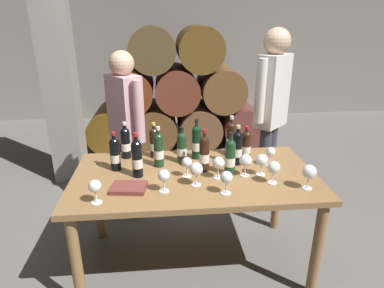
# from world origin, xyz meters

# --- Properties ---
(ground_plane) EXTENTS (14.00, 14.00, 0.00)m
(ground_plane) POSITION_xyz_m (0.00, 0.00, 0.00)
(ground_plane) COLOR #66635E
(cellar_back_wall) EXTENTS (10.00, 0.24, 2.80)m
(cellar_back_wall) POSITION_xyz_m (0.00, 4.20, 1.40)
(cellar_back_wall) COLOR gray
(cellar_back_wall) RESTS_ON ground_plane
(barrel_stack) EXTENTS (2.49, 0.90, 1.69)m
(barrel_stack) POSITION_xyz_m (-0.00, 2.60, 0.72)
(barrel_stack) COLOR brown
(barrel_stack) RESTS_ON ground_plane
(stone_pillar) EXTENTS (0.32, 0.32, 2.60)m
(stone_pillar) POSITION_xyz_m (-1.30, 1.60, 1.30)
(stone_pillar) COLOR gray
(stone_pillar) RESTS_ON ground_plane
(dining_table) EXTENTS (1.70, 0.90, 0.76)m
(dining_table) POSITION_xyz_m (0.00, 0.00, 0.67)
(dining_table) COLOR olive
(dining_table) RESTS_ON ground_plane
(wine_bottle_0) EXTENTS (0.07, 0.07, 0.28)m
(wine_bottle_0) POSITION_xyz_m (-0.08, 0.21, 0.88)
(wine_bottle_0) COLOR #19381E
(wine_bottle_0) RESTS_ON dining_table
(wine_bottle_1) EXTENTS (0.07, 0.07, 0.29)m
(wine_bottle_1) POSITION_xyz_m (-0.50, 0.34, 0.89)
(wine_bottle_1) COLOR black
(wine_bottle_1) RESTS_ON dining_table
(wine_bottle_2) EXTENTS (0.07, 0.07, 0.31)m
(wine_bottle_2) POSITION_xyz_m (0.32, 0.35, 0.90)
(wine_bottle_2) COLOR black
(wine_bottle_2) RESTS_ON dining_table
(wine_bottle_3) EXTENTS (0.07, 0.07, 0.29)m
(wine_bottle_3) POSITION_xyz_m (-0.56, 0.13, 0.88)
(wine_bottle_3) COLOR black
(wine_bottle_3) RESTS_ON dining_table
(wine_bottle_4) EXTENTS (0.07, 0.07, 0.32)m
(wine_bottle_4) POSITION_xyz_m (-0.39, 0.01, 0.90)
(wine_bottle_4) COLOR black
(wine_bottle_4) RESTS_ON dining_table
(wine_bottle_5) EXTENTS (0.07, 0.07, 0.28)m
(wine_bottle_5) POSITION_xyz_m (-0.28, 0.34, 0.88)
(wine_bottle_5) COLOR black
(wine_bottle_5) RESTS_ON dining_table
(wine_bottle_6) EXTENTS (0.07, 0.07, 0.31)m
(wine_bottle_6) POSITION_xyz_m (0.07, 0.06, 0.89)
(wine_bottle_6) COLOR black
(wine_bottle_6) RESTS_ON dining_table
(wine_bottle_7) EXTENTS (0.07, 0.07, 0.31)m
(wine_bottle_7) POSITION_xyz_m (-0.25, 0.16, 0.89)
(wine_bottle_7) COLOR #19381E
(wine_bottle_7) RESTS_ON dining_table
(wine_bottle_8) EXTENTS (0.07, 0.07, 0.30)m
(wine_bottle_8) POSITION_xyz_m (0.33, 0.15, 0.89)
(wine_bottle_8) COLOR black
(wine_bottle_8) RESTS_ON dining_table
(wine_bottle_9) EXTENTS (0.07, 0.07, 0.31)m
(wine_bottle_9) POSITION_xyz_m (0.24, -0.02, 0.89)
(wine_bottle_9) COLOR #19381E
(wine_bottle_9) RESTS_ON dining_table
(wine_bottle_10) EXTENTS (0.07, 0.07, 0.32)m
(wine_bottle_10) POSITION_xyz_m (0.04, 0.28, 0.90)
(wine_bottle_10) COLOR black
(wine_bottle_10) RESTS_ON dining_table
(wine_bottle_11) EXTENTS (0.07, 0.07, 0.27)m
(wine_bottle_11) POSITION_xyz_m (0.42, 0.22, 0.88)
(wine_bottle_11) COLOR black
(wine_bottle_11) RESTS_ON dining_table
(wine_glass_0) EXTENTS (0.08, 0.08, 0.16)m
(wine_glass_0) POSITION_xyz_m (0.50, -0.18, 0.87)
(wine_glass_0) COLOR white
(wine_glass_0) RESTS_ON dining_table
(wine_glass_1) EXTENTS (0.09, 0.09, 0.16)m
(wine_glass_1) POSITION_xyz_m (-0.01, -0.16, 0.87)
(wine_glass_1) COLOR white
(wine_glass_1) RESTS_ON dining_table
(wine_glass_2) EXTENTS (0.08, 0.08, 0.15)m
(wine_glass_2) POSITION_xyz_m (-0.22, -0.23, 0.87)
(wine_glass_2) COLOR white
(wine_glass_2) RESTS_ON dining_table
(wine_glass_3) EXTENTS (0.07, 0.07, 0.15)m
(wine_glass_3) POSITION_xyz_m (0.57, 0.09, 0.86)
(wine_glass_3) COLOR white
(wine_glass_3) RESTS_ON dining_table
(wine_glass_4) EXTENTS (0.08, 0.08, 0.15)m
(wine_glass_4) POSITION_xyz_m (-0.62, -0.33, 0.87)
(wine_glass_4) COLOR white
(wine_glass_4) RESTS_ON dining_table
(wine_glass_5) EXTENTS (0.08, 0.08, 0.16)m
(wine_glass_5) POSITION_xyz_m (0.15, -0.07, 0.87)
(wine_glass_5) COLOR white
(wine_glass_5) RESTS_ON dining_table
(wine_glass_6) EXTENTS (0.08, 0.08, 0.16)m
(wine_glass_6) POSITION_xyz_m (0.46, -0.05, 0.87)
(wine_glass_6) COLOR white
(wine_glass_6) RESTS_ON dining_table
(wine_glass_7) EXTENTS (0.09, 0.09, 0.16)m
(wine_glass_7) POSITION_xyz_m (0.70, -0.27, 0.88)
(wine_glass_7) COLOR white
(wine_glass_7) RESTS_ON dining_table
(wine_glass_8) EXTENTS (0.07, 0.07, 0.14)m
(wine_glass_8) POSITION_xyz_m (-0.06, -0.03, 0.86)
(wine_glass_8) COLOR white
(wine_glass_8) RESTS_ON dining_table
(wine_glass_9) EXTENTS (0.08, 0.08, 0.15)m
(wine_glass_9) POSITION_xyz_m (0.17, -0.29, 0.87)
(wine_glass_9) COLOR white
(wine_glass_9) RESTS_ON dining_table
(wine_glass_10) EXTENTS (0.09, 0.09, 0.16)m
(wine_glass_10) POSITION_xyz_m (0.34, -0.06, 0.87)
(wine_glass_10) COLOR white
(wine_glass_10) RESTS_ON dining_table
(tasting_notebook) EXTENTS (0.24, 0.19, 0.03)m
(tasting_notebook) POSITION_xyz_m (-0.44, -0.18, 0.77)
(tasting_notebook) COLOR brown
(tasting_notebook) RESTS_ON dining_table
(sommelier_presenting) EXTENTS (0.38, 0.37, 1.72)m
(sommelier_presenting) POSITION_xyz_m (0.77, 0.75, 1.04)
(sommelier_presenting) COLOR #383842
(sommelier_presenting) RESTS_ON ground_plane
(taster_seated_left) EXTENTS (0.33, 0.41, 1.54)m
(taster_seated_left) POSITION_xyz_m (-0.53, 0.72, 0.92)
(taster_seated_left) COLOR #383842
(taster_seated_left) RESTS_ON ground_plane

